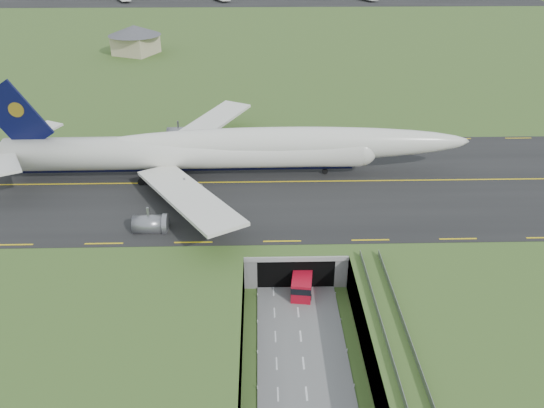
{
  "coord_description": "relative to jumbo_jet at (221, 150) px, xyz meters",
  "views": [
    {
      "loc": [
        -5.32,
        -58.2,
        51.82
      ],
      "look_at": [
        -3.42,
        20.0,
        8.48
      ],
      "focal_mm": 35.0,
      "sensor_mm": 36.0,
      "label": 1
    }
  ],
  "objects": [
    {
      "name": "tunnel_portal",
      "position": [
        12.9,
        -19.42,
        -8.13
      ],
      "size": [
        17.0,
        22.3,
        6.0
      ],
      "color": "gray",
      "rests_on": "ground"
    },
    {
      "name": "shuttle_tram",
      "position": [
        13.9,
        -28.36,
        -9.66
      ],
      "size": [
        4.11,
        8.44,
        3.29
      ],
      "rotation": [
        0.0,
        0.0,
        -0.14
      ],
      "color": "#AE0B1F",
      "rests_on": "ground"
    },
    {
      "name": "guideway",
      "position": [
        23.9,
        -55.24,
        -6.14
      ],
      "size": [
        3.0,
        53.0,
        7.05
      ],
      "color": "#A8A8A3",
      "rests_on": "ground"
    },
    {
      "name": "ground",
      "position": [
        12.9,
        -36.13,
        -11.46
      ],
      "size": [
        900.0,
        900.0,
        0.0
      ],
      "primitive_type": "plane",
      "color": "#456227",
      "rests_on": "ground"
    },
    {
      "name": "taxiway",
      "position": [
        12.9,
        -3.13,
        -5.37
      ],
      "size": [
        800.0,
        44.0,
        0.18
      ],
      "primitive_type": "cube",
      "color": "black",
      "rests_on": "airfield_deck"
    },
    {
      "name": "service_building",
      "position": [
        -37.02,
        102.57,
        0.6
      ],
      "size": [
        24.74,
        24.74,
        10.23
      ],
      "rotation": [
        0.0,
        0.0,
        -0.42
      ],
      "color": "#BEAF89",
      "rests_on": "ground"
    },
    {
      "name": "airfield_deck",
      "position": [
        12.9,
        -36.13,
        -8.46
      ],
      "size": [
        800.0,
        800.0,
        6.0
      ],
      "primitive_type": "cube",
      "color": "gray",
      "rests_on": "ground"
    },
    {
      "name": "trench_road",
      "position": [
        12.9,
        -43.63,
        -11.36
      ],
      "size": [
        12.0,
        75.0,
        0.2
      ],
      "primitive_type": "cube",
      "color": "slate",
      "rests_on": "ground"
    },
    {
      "name": "jumbo_jet",
      "position": [
        0.0,
        0.0,
        0.0
      ],
      "size": [
        95.56,
        61.38,
        20.3
      ],
      "rotation": [
        0.0,
        0.0,
        0.01
      ],
      "color": "white",
      "rests_on": "ground"
    }
  ]
}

